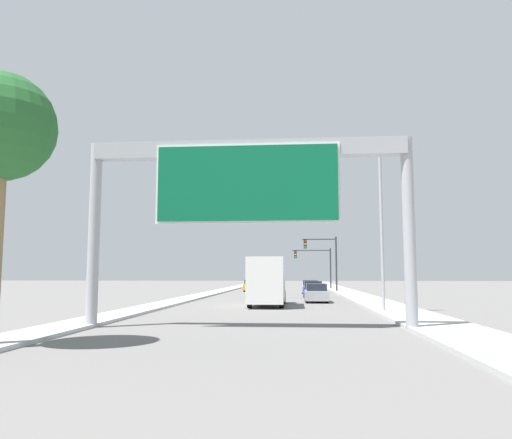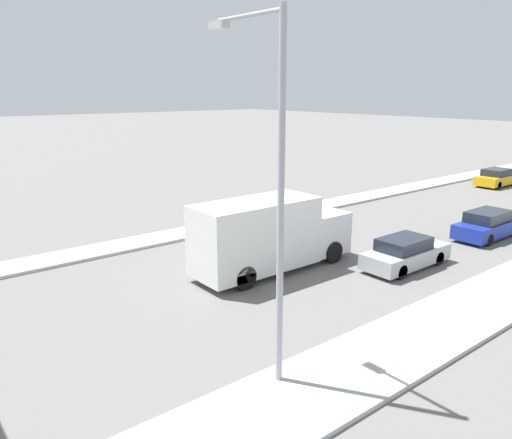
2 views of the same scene
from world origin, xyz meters
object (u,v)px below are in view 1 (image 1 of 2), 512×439
at_px(car_far_center, 310,287).
at_px(truck_box_primary, 267,282).
at_px(car_far_right, 316,293).
at_px(traffic_light_near_intersection, 326,255).
at_px(street_lamp_right, 375,213).
at_px(sign_gantry, 247,182).
at_px(car_mid_right, 313,290).
at_px(traffic_light_mid_block, 317,261).
at_px(palm_tree_foreground, 0,131).
at_px(car_far_left, 252,286).

height_order(car_far_center, truck_box_primary, truck_box_primary).
relative_size(car_far_right, traffic_light_near_intersection, 0.69).
height_order(car_far_right, truck_box_primary, truck_box_primary).
height_order(traffic_light_near_intersection, street_lamp_right, street_lamp_right).
bearing_deg(sign_gantry, car_far_center, 84.39).
xyz_separation_m(car_mid_right, traffic_light_mid_block, (1.44, 23.36, 3.24)).
xyz_separation_m(car_far_right, truck_box_primary, (-3.50, -5.05, 0.97)).
xyz_separation_m(truck_box_primary, street_lamp_right, (6.51, -5.44, 4.03)).
bearing_deg(sign_gantry, car_far_right, 79.71).
bearing_deg(car_mid_right, palm_tree_foreground, -108.12).
xyz_separation_m(car_far_center, traffic_light_mid_block, (1.44, 14.49, 3.26)).
bearing_deg(car_mid_right, car_far_right, -90.00).
height_order(car_far_right, street_lamp_right, street_lamp_right).
height_order(car_far_right, traffic_light_near_intersection, traffic_light_near_intersection).
bearing_deg(palm_tree_foreground, street_lamp_right, 46.76).
xyz_separation_m(sign_gantry, palm_tree_foreground, (-7.13, -5.72, 0.64)).
distance_m(car_far_right, traffic_light_near_intersection, 21.28).
xyz_separation_m(car_far_center, street_lamp_right, (3.01, -26.85, 4.98)).
bearing_deg(car_far_center, car_far_right, -90.00).
distance_m(truck_box_primary, traffic_light_near_intersection, 26.63).
distance_m(car_far_center, truck_box_primary, 21.71).
height_order(car_far_left, palm_tree_foreground, palm_tree_foreground).
xyz_separation_m(sign_gantry, truck_box_primary, (0.00, 14.22, -4.27)).
bearing_deg(car_far_center, traffic_light_near_intersection, 65.79).
height_order(truck_box_primary, traffic_light_near_intersection, traffic_light_near_intersection).
distance_m(car_mid_right, truck_box_primary, 13.05).
height_order(traffic_light_mid_block, palm_tree_foreground, palm_tree_foreground).
relative_size(car_mid_right, car_far_left, 1.08).
xyz_separation_m(car_far_right, palm_tree_foreground, (-10.63, -24.99, 5.88)).
bearing_deg(car_far_left, car_far_right, -72.86).
relative_size(truck_box_primary, street_lamp_right, 0.80).
xyz_separation_m(sign_gantry, car_mid_right, (3.50, 26.76, -5.21)).
relative_size(car_far_center, traffic_light_mid_block, 0.83).
bearing_deg(sign_gantry, car_mid_right, 82.55).
bearing_deg(truck_box_primary, car_far_right, 55.25).
bearing_deg(street_lamp_right, car_far_right, 106.00).
height_order(sign_gantry, car_far_left, sign_gantry).
height_order(sign_gantry, palm_tree_foreground, palm_tree_foreground).
bearing_deg(traffic_light_mid_block, car_far_center, -95.66).
bearing_deg(car_mid_right, car_far_left, 114.72).
xyz_separation_m(car_far_left, palm_tree_foreground, (-3.63, -47.69, 5.88)).
bearing_deg(car_far_center, sign_gantry, -95.61).
xyz_separation_m(sign_gantry, traffic_light_mid_block, (4.94, 50.13, -1.97)).
bearing_deg(car_far_center, car_mid_right, -90.00).
bearing_deg(car_far_left, palm_tree_foreground, -94.35).
bearing_deg(sign_gantry, car_far_left, 94.77).
relative_size(car_far_center, street_lamp_right, 0.49).
distance_m(car_mid_right, car_far_right, 7.49).
relative_size(car_mid_right, palm_tree_foreground, 0.56).
xyz_separation_m(car_far_center, truck_box_primary, (-3.50, -21.41, 0.96)).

